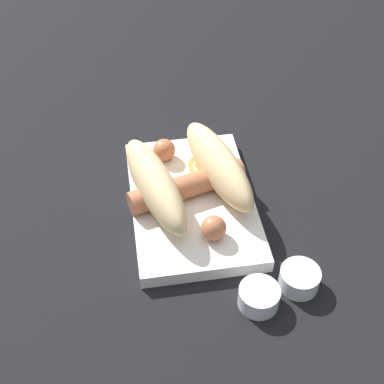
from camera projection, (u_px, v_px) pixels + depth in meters
The scene contains 7 objects.
ground_plane at pixel (192, 207), 0.74m from camera, with size 3.00×3.00×0.00m, color black.
food_tray at pixel (192, 202), 0.73m from camera, with size 0.25×0.16×0.02m.
bread_roll at pixel (187, 175), 0.71m from camera, with size 0.21×0.18×0.06m.
sausage at pixel (187, 186), 0.72m from camera, with size 0.19×0.16×0.03m.
pickled_veggies at pixel (207, 169), 0.76m from camera, with size 0.07×0.08×0.00m.
condiment_cup_near at pixel (259, 298), 0.62m from camera, with size 0.05×0.05×0.03m.
condiment_cup_far at pixel (299, 279), 0.64m from camera, with size 0.05×0.05×0.03m.
Camera 1 is at (0.50, -0.08, 0.54)m, focal length 50.00 mm.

